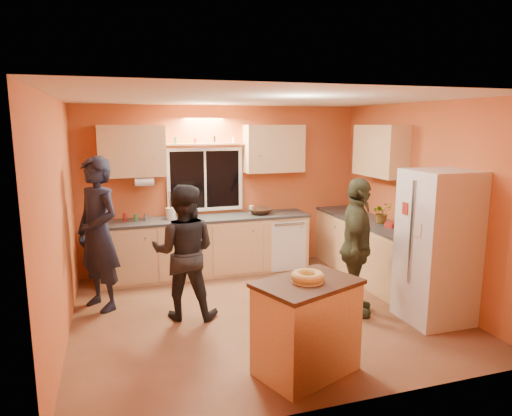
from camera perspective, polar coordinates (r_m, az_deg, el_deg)
name	(u,v)px	position (r m, az deg, el deg)	size (l,w,h in m)	color
ground	(262,312)	(5.83, 0.81, -12.93)	(4.50, 4.50, 0.00)	brown
room_shell	(261,179)	(5.82, 0.69, 3.60)	(4.54, 4.04, 2.61)	#CF5E35
back_counter	(229,244)	(7.23, -3.35, -4.49)	(4.23, 0.62, 0.90)	tan
right_counter	(378,254)	(6.91, 15.06, -5.54)	(0.62, 1.84, 0.90)	tan
refrigerator	(437,247)	(5.75, 21.73, -4.52)	(0.72, 0.70, 1.80)	silver
island	(307,326)	(4.41, 6.33, -14.50)	(1.09, 0.92, 0.90)	tan
bundt_pastry	(308,277)	(4.23, 6.47, -8.52)	(0.31, 0.31, 0.09)	tan
person_left	(98,234)	(6.01, -19.13, -3.09)	(0.70, 0.46, 1.93)	black
person_center	(184,252)	(5.52, -8.97, -5.44)	(0.79, 0.61, 1.62)	black
person_right	(356,247)	(5.67, 12.44, -4.82)	(0.99, 0.41, 1.69)	#2F3320
mixing_bowl	(260,211)	(7.26, 0.50, -0.40)	(0.37, 0.37, 0.09)	black
utensil_crock	(171,213)	(6.99, -10.63, -0.67)	(0.14, 0.14, 0.17)	beige
potted_plant	(382,213)	(6.83, 15.45, -0.57)	(0.27, 0.24, 0.31)	gray
red_box	(391,225)	(6.61, 16.56, -2.01)	(0.16, 0.12, 0.07)	maroon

